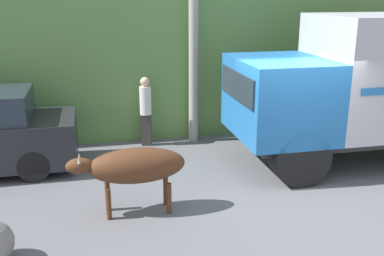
% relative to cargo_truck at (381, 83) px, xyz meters
% --- Properties ---
extents(ground_plane, '(60.00, 60.00, 0.00)m').
position_rel_cargo_truck_xyz_m(ground_plane, '(-2.44, -1.07, -1.81)').
color(ground_plane, slate).
extents(hillside_embankment, '(32.00, 6.07, 3.77)m').
position_rel_cargo_truck_xyz_m(hillside_embankment, '(-2.44, 5.63, 0.07)').
color(hillside_embankment, '#608C47').
rests_on(hillside_embankment, ground_plane).
extents(building_backdrop, '(4.69, 2.70, 3.26)m').
position_rel_cargo_truck_xyz_m(building_backdrop, '(-6.46, 4.03, -0.17)').
color(building_backdrop, '#99ADB7').
rests_on(building_backdrop, ground_plane).
extents(cargo_truck, '(6.24, 2.37, 3.28)m').
position_rel_cargo_truck_xyz_m(cargo_truck, '(0.00, 0.00, 0.00)').
color(cargo_truck, '#2D2D2D').
rests_on(cargo_truck, ground_plane).
extents(brown_cow, '(2.03, 0.62, 1.19)m').
position_rel_cargo_truck_xyz_m(brown_cow, '(-5.63, -1.39, -0.95)').
color(brown_cow, '#512D19').
rests_on(brown_cow, ground_plane).
extents(pedestrian_on_hill, '(0.35, 0.35, 1.75)m').
position_rel_cargo_truck_xyz_m(pedestrian_on_hill, '(-4.99, 2.18, -0.82)').
color(pedestrian_on_hill, '#38332D').
rests_on(pedestrian_on_hill, ground_plane).
extents(utility_pole, '(0.90, 0.23, 5.73)m').
position_rel_cargo_truck_xyz_m(utility_pole, '(-3.76, 2.24, 1.17)').
color(utility_pole, '#9E998E').
rests_on(utility_pole, ground_plane).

